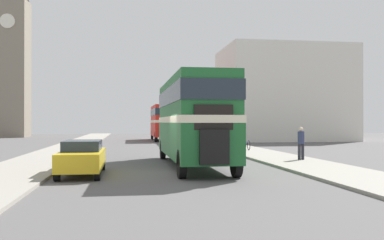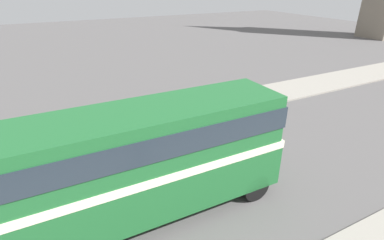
{
  "view_description": "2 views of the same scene",
  "coord_description": "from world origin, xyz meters",
  "px_view_note": "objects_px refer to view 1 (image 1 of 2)",
  "views": [
    {
      "loc": [
        -2.04,
        -18.05,
        2.19
      ],
      "look_at": [
        1.12,
        2.8,
        2.28
      ],
      "focal_mm": 40.0,
      "sensor_mm": 36.0,
      "label": 1
    },
    {
      "loc": [
        9.42,
        0.65,
        7.91
      ],
      "look_at": [
        0.0,
        5.53,
        2.9
      ],
      "focal_mm": 28.0,
      "sensor_mm": 36.0,
      "label": 2
    }
  ],
  "objects_px": {
    "double_decker_bus": "(192,115)",
    "car_parked_near": "(82,157)",
    "church_tower": "(12,26)",
    "bus_distant": "(163,120)",
    "bicycle_on_pavement": "(247,145)",
    "pedestrian_walking": "(301,141)"
  },
  "relations": [
    {
      "from": "church_tower",
      "to": "bus_distant",
      "type": "bearing_deg",
      "value": -34.67
    },
    {
      "from": "bicycle_on_pavement",
      "to": "car_parked_near",
      "type": "bearing_deg",
      "value": -129.66
    },
    {
      "from": "double_decker_bus",
      "to": "church_tower",
      "type": "relative_size",
      "value": 0.35
    },
    {
      "from": "double_decker_bus",
      "to": "bus_distant",
      "type": "distance_m",
      "value": 29.4
    },
    {
      "from": "bicycle_on_pavement",
      "to": "bus_distant",
      "type": "bearing_deg",
      "value": 103.5
    },
    {
      "from": "double_decker_bus",
      "to": "car_parked_near",
      "type": "relative_size",
      "value": 2.53
    },
    {
      "from": "pedestrian_walking",
      "to": "church_tower",
      "type": "distance_m",
      "value": 51.73
    },
    {
      "from": "double_decker_bus",
      "to": "church_tower",
      "type": "distance_m",
      "value": 49.71
    },
    {
      "from": "double_decker_bus",
      "to": "car_parked_near",
      "type": "height_order",
      "value": "double_decker_bus"
    },
    {
      "from": "bus_distant",
      "to": "pedestrian_walking",
      "type": "relative_size",
      "value": 5.37
    },
    {
      "from": "car_parked_near",
      "to": "church_tower",
      "type": "bearing_deg",
      "value": 107.48
    },
    {
      "from": "bus_distant",
      "to": "pedestrian_walking",
      "type": "height_order",
      "value": "bus_distant"
    },
    {
      "from": "pedestrian_walking",
      "to": "bicycle_on_pavement",
      "type": "xyz_separation_m",
      "value": [
        -0.6,
        8.67,
        -0.65
      ]
    },
    {
      "from": "double_decker_bus",
      "to": "bicycle_on_pavement",
      "type": "distance_m",
      "value": 11.71
    },
    {
      "from": "bus_distant",
      "to": "bicycle_on_pavement",
      "type": "relative_size",
      "value": 5.45
    },
    {
      "from": "pedestrian_walking",
      "to": "church_tower",
      "type": "xyz_separation_m",
      "value": [
        -25.86,
        42.26,
        14.87
      ]
    },
    {
      "from": "pedestrian_walking",
      "to": "church_tower",
      "type": "bearing_deg",
      "value": 121.46
    },
    {
      "from": "bicycle_on_pavement",
      "to": "church_tower",
      "type": "relative_size",
      "value": 0.06
    },
    {
      "from": "double_decker_bus",
      "to": "pedestrian_walking",
      "type": "height_order",
      "value": "double_decker_bus"
    },
    {
      "from": "double_decker_bus",
      "to": "pedestrian_walking",
      "type": "relative_size",
      "value": 6.17
    },
    {
      "from": "double_decker_bus",
      "to": "bus_distant",
      "type": "xyz_separation_m",
      "value": [
        1.01,
        29.38,
        -0.07
      ]
    },
    {
      "from": "car_parked_near",
      "to": "bus_distant",
      "type": "bearing_deg",
      "value": 79.43
    }
  ]
}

